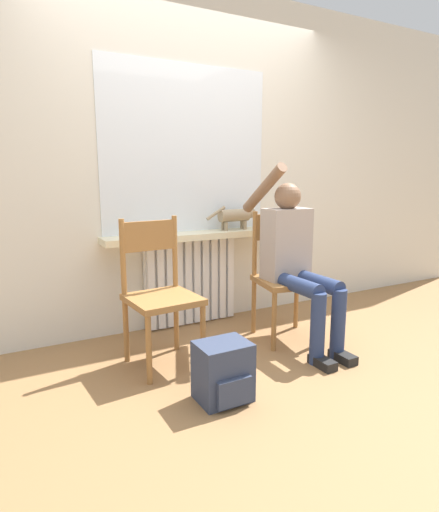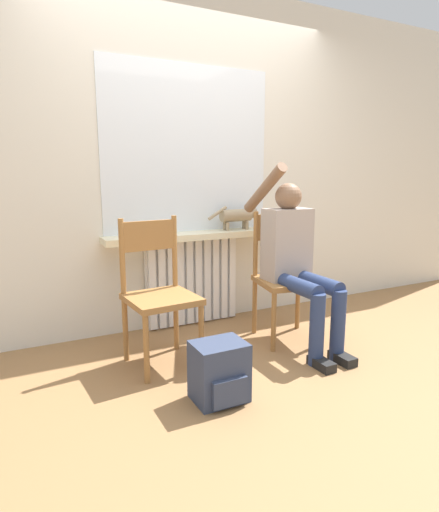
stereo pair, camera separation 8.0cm
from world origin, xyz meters
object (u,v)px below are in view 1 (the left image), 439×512
at_px(chair_right, 284,274).
at_px(backpack, 223,372).
at_px(cat, 237,215).
at_px(chair_left, 160,291).
at_px(person, 295,256).

bearing_deg(chair_right, backpack, -134.22).
distance_m(cat, backpack, 1.57).
xyz_separation_m(cat, backpack, (-0.76, -1.15, -0.74)).
height_order(chair_left, chair_right, same).
bearing_deg(person, cat, 98.34).
relative_size(chair_left, person, 0.73).
bearing_deg(backpack, chair_left, 102.32).
bearing_deg(chair_left, chair_right, -4.53).
height_order(chair_left, cat, cat).
relative_size(person, backpack, 3.96).
xyz_separation_m(chair_right, person, (-0.01, -0.14, 0.17)).
height_order(person, backpack, person).
distance_m(chair_left, chair_right, 1.01).
bearing_deg(chair_left, cat, 26.05).
relative_size(chair_left, cat, 2.09).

